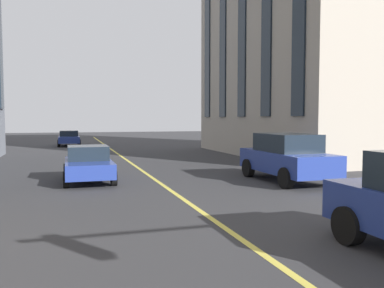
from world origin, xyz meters
name	(u,v)px	position (x,y,z in m)	size (l,w,h in m)	color
lane_centre_line	(159,182)	(20.00, 0.00, 0.00)	(80.00, 0.16, 0.01)	#D8C64C
car_blue_mid	(69,138)	(43.12, 3.21, 0.70)	(4.40, 1.95, 1.37)	navy
car_blue_parked_a	(287,157)	(18.78, -4.90, 0.97)	(4.70, 2.14, 1.88)	navy
car_blue_oncoming	(88,164)	(21.03, 2.60, 0.70)	(3.90, 1.89, 1.40)	navy
building_right_near	(317,18)	(28.89, -12.94, 9.28)	(16.74, 11.00, 18.56)	#A89E8E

